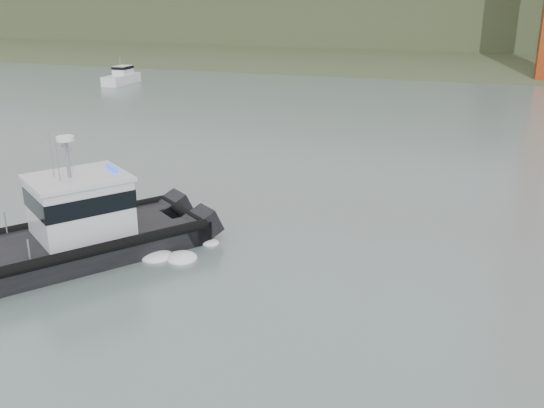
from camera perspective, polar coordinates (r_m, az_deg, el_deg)
The scene contains 4 objects.
ground at distance 21.08m, azimuth -13.67°, elevation -14.29°, with size 400.00×400.00×0.00m, color slate.
headlands at distance 140.43m, azimuth 15.65°, elevation 16.85°, with size 500.00×105.36×27.12m.
patrol_boat at distance 28.72m, azimuth -18.10°, elevation -2.09°, with size 10.55×12.34×5.84m.
motorboat at distance 83.91m, azimuth -13.95°, elevation 11.54°, with size 2.42×6.62×3.60m.
Camera 1 is at (10.13, -14.49, 11.49)m, focal length 40.00 mm.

